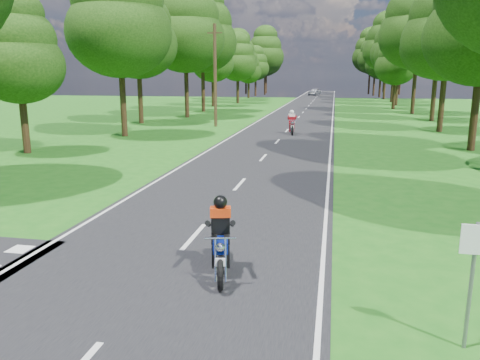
# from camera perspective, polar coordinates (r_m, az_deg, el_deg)

# --- Properties ---
(ground) EXTENTS (160.00, 160.00, 0.00)m
(ground) POSITION_cam_1_polar(r_m,az_deg,el_deg) (10.41, -8.87, -10.51)
(ground) COLOR #195914
(ground) RESTS_ON ground
(main_road) EXTENTS (7.00, 140.00, 0.02)m
(main_road) POSITION_cam_1_polar(r_m,az_deg,el_deg) (59.19, 8.07, 8.59)
(main_road) COLOR black
(main_road) RESTS_ON ground
(road_markings) EXTENTS (7.40, 140.00, 0.01)m
(road_markings) POSITION_cam_1_polar(r_m,az_deg,el_deg) (57.34, 7.82, 8.49)
(road_markings) COLOR silver
(road_markings) RESTS_ON main_road
(treeline) EXTENTS (40.00, 115.35, 14.78)m
(treeline) POSITION_cam_1_polar(r_m,az_deg,el_deg) (69.18, 10.03, 15.93)
(treeline) COLOR black
(treeline) RESTS_ON ground
(telegraph_pole) EXTENTS (1.20, 0.26, 8.00)m
(telegraph_pole) POSITION_cam_1_polar(r_m,az_deg,el_deg) (38.13, -3.05, 12.64)
(telegraph_pole) COLOR #382616
(telegraph_pole) RESTS_ON ground
(road_sign) EXTENTS (0.45, 0.07, 2.00)m
(road_sign) POSITION_cam_1_polar(r_m,az_deg,el_deg) (7.75, 26.58, -9.32)
(road_sign) COLOR slate
(road_sign) RESTS_ON ground
(rider_near_blue) EXTENTS (1.07, 2.04, 1.62)m
(rider_near_blue) POSITION_cam_1_polar(r_m,az_deg,el_deg) (9.72, -2.39, -6.80)
(rider_near_blue) COLOR navy
(rider_near_blue) RESTS_ON main_road
(rider_far_red) EXTENTS (0.96, 2.09, 1.68)m
(rider_far_red) POSITION_cam_1_polar(r_m,az_deg,el_deg) (33.26, 6.33, 7.04)
(rider_far_red) COLOR #9B110B
(rider_far_red) RESTS_ON main_road
(distant_car) EXTENTS (2.86, 4.54, 1.44)m
(distant_car) POSITION_cam_1_polar(r_m,az_deg,el_deg) (99.94, 9.09, 10.58)
(distant_car) COLOR #B0B2B8
(distant_car) RESTS_ON main_road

